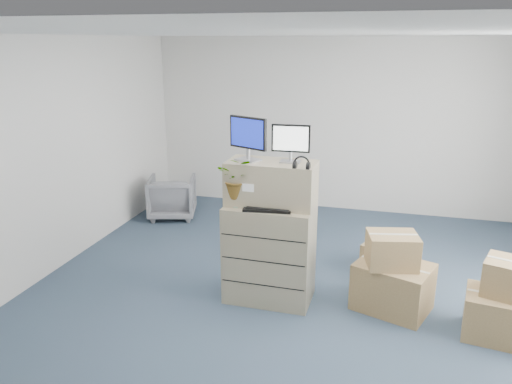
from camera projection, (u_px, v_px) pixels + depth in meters
The scene contains 16 objects.
ground at pixel (289, 309), 5.30m from camera, with size 7.00×7.00×0.00m, color #2A3A4B.
wall_back at pixel (334, 126), 8.12m from camera, with size 6.00×0.02×2.80m, color beige.
filing_cabinet_lower at pixel (270, 253), 5.39m from camera, with size 0.92×0.56×1.08m, color tan.
filing_cabinet_upper at pixel (271, 183), 5.21m from camera, with size 0.92×0.46×0.46m, color tan.
monitor_left at pixel (248, 136), 5.11m from camera, with size 0.44×0.26×0.46m.
monitor_right at pixel (291, 141), 5.05m from camera, with size 0.40×0.16×0.39m.
headphones at pixel (302, 164), 4.86m from camera, with size 0.16×0.16×0.02m, color black.
keyboard at pixel (267, 209), 5.09m from camera, with size 0.49×0.20×0.03m, color black.
mouse at pixel (296, 211), 5.02m from camera, with size 0.10×0.06×0.03m, color silver.
water_bottle at pixel (280, 194), 5.18m from camera, with size 0.07×0.07×0.26m, color #999BA2.
phone_dock at pixel (271, 200), 5.24m from camera, with size 0.07×0.06×0.15m.
external_drive at pixel (301, 201), 5.28m from camera, with size 0.21×0.16×0.06m, color black.
tissue_box at pixel (302, 195), 5.23m from camera, with size 0.25×0.13×0.10m, color #3C7FCE.
potted_plant at pixel (238, 183), 5.17m from camera, with size 0.40×0.44×0.43m.
office_chair at pixel (172, 195), 7.96m from camera, with size 0.71×0.66×0.73m, color slate.
cardboard_boxes at pixel (424, 281), 5.22m from camera, with size 1.76×1.78×0.85m.
Camera 1 is at (0.89, -4.63, 2.74)m, focal length 35.00 mm.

